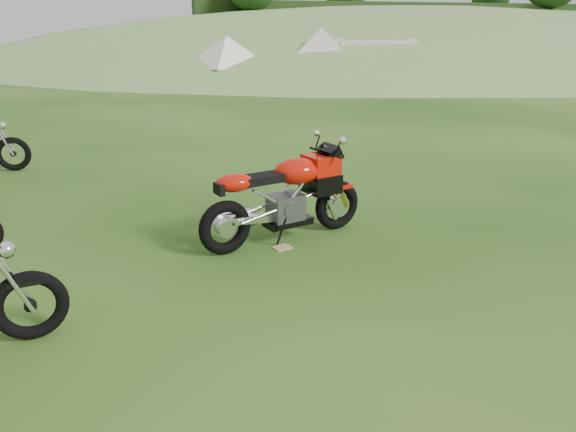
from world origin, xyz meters
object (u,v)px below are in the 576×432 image
object	(u,v)px
sport_motorcycle	(284,191)
tent_right	(321,55)
tent_mid	(227,58)
caravan	(373,60)
plywood_board	(282,247)

from	to	relation	value
sport_motorcycle	tent_right	distance (m)	20.03
tent_mid	caravan	distance (m)	6.90
plywood_board	caravan	bearing A→B (deg)	60.41
tent_mid	caravan	size ratio (longest dim) A/B	0.64
tent_right	caravan	bearing A→B (deg)	20.68
sport_motorcycle	plywood_board	bearing A→B (deg)	-126.87
sport_motorcycle	tent_right	size ratio (longest dim) A/B	0.76
caravan	plywood_board	bearing A→B (deg)	-104.14
tent_mid	tent_right	bearing A→B (deg)	-27.30
tent_mid	tent_right	xyz separation A→B (m)	(4.28, -0.52, 0.11)
tent_mid	tent_right	distance (m)	4.31
sport_motorcycle	tent_mid	world-z (taller)	tent_mid
tent_mid	caravan	bearing A→B (deg)	-25.32
plywood_board	caravan	distance (m)	21.40
tent_right	sport_motorcycle	bearing A→B (deg)	-90.67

